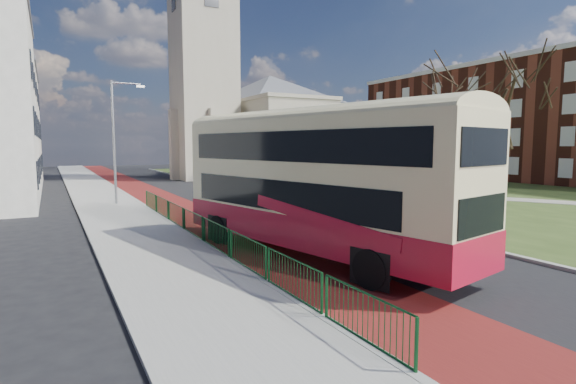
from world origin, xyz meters
TOP-DOWN VIEW (x-y plane):
  - ground at (0.00, 0.00)m, footprint 160.00×160.00m
  - road_carriageway at (1.50, 20.00)m, footprint 9.00×120.00m
  - bus_lane at (-1.20, 20.00)m, footprint 3.40×120.00m
  - pavement_west at (-5.00, 20.00)m, footprint 4.00×120.00m
  - kerb_west at (-3.00, 20.00)m, footprint 0.25×120.00m
  - kerb_east at (6.10, 22.00)m, footprint 0.25×80.00m
  - grass_green at (26.00, 22.00)m, footprint 40.00×80.00m
  - footpath at (20.00, 10.00)m, footprint 18.84×32.82m
  - pedestrian_railing at (-2.95, 4.00)m, footprint 0.07×24.00m
  - gothic_church at (12.56, 38.00)m, footprint 16.38×18.00m
  - brick_terrace at (40.00, 20.00)m, footprint 10.30×44.30m
  - streetlamp at (-4.35, 18.00)m, footprint 2.13×0.18m
  - bus at (-0.13, 0.06)m, footprint 5.47×12.49m
  - winter_tree_near at (14.24, 4.58)m, footprint 8.02×8.02m
  - winter_tree_far at (21.46, 19.10)m, footprint 7.37×7.37m
  - litter_bin at (10.32, 4.22)m, footprint 0.69×0.69m

SIDE VIEW (x-z plane):
  - ground at x=0.00m, z-range 0.00..0.00m
  - road_carriageway at x=1.50m, z-range 0.00..0.01m
  - bus_lane at x=-1.20m, z-range 0.00..0.01m
  - grass_green at x=26.00m, z-range 0.00..0.04m
  - footpath at x=20.00m, z-range 0.04..0.07m
  - pavement_west at x=-5.00m, z-range 0.00..0.12m
  - kerb_west at x=-3.00m, z-range 0.00..0.13m
  - kerb_east at x=6.10m, z-range 0.00..0.13m
  - litter_bin at x=10.32m, z-range 0.04..0.89m
  - pedestrian_railing at x=-2.95m, z-range -0.01..1.11m
  - bus at x=-0.13m, z-range 0.36..5.45m
  - streetlamp at x=-4.35m, z-range 0.59..8.59m
  - winter_tree_far at x=21.46m, z-range 1.77..10.74m
  - winter_tree_near at x=14.24m, z-range 1.90..11.57m
  - brick_terrace at x=40.00m, z-range 0.01..13.51m
  - gothic_church at x=12.56m, z-range -6.87..33.13m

